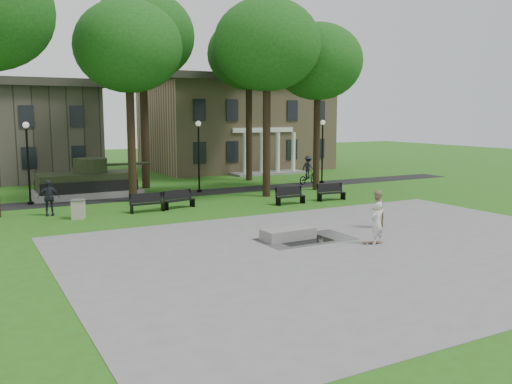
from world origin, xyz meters
The scene contains 25 objects.
ground centered at (0.00, 0.00, 0.00)m, with size 120.00×120.00×0.00m, color #2B5413.
plaza centered at (0.00, -5.00, 0.01)m, with size 22.00×16.00×0.02m, color gray.
footpath centered at (0.00, 12.00, 0.01)m, with size 44.00×2.60×0.01m, color black.
building_right centered at (10.00, 26.00, 4.34)m, with size 17.00×12.00×8.60m.
tree_1 centered at (-4.50, 10.50, 8.95)m, with size 6.20×6.20×11.63m.
tree_2 centered at (3.50, 8.50, 9.32)m, with size 6.60×6.60×12.16m.
tree_3 centered at (8.00, 9.50, 8.60)m, with size 6.00×6.00×11.19m.
tree_4 centered at (-2.00, 16.00, 10.39)m, with size 7.20×7.20×13.50m.
tree_5 centered at (6.50, 16.50, 9.67)m, with size 6.40×6.40×12.44m.
lamp_left centered at (-10.00, 12.30, 2.79)m, with size 0.36×0.36×4.73m.
lamp_mid centered at (0.50, 12.30, 2.79)m, with size 0.36×0.36×4.73m.
lamp_right centered at (10.50, 12.30, 2.79)m, with size 0.36×0.36×4.73m.
tank_monument centered at (-6.46, 14.00, 0.86)m, with size 7.45×3.40×2.40m.
puddle centered at (-1.20, -2.90, 0.02)m, with size 2.20×1.20×0.00m, color black.
concrete_block centered at (-1.67, -2.34, 0.24)m, with size 2.20×1.00×0.45m, color gray.
skateboard centered at (0.87, -4.65, 0.06)m, with size 0.78×0.20×0.07m, color brown.
skateboarder centered at (1.00, -4.74, 0.87)m, with size 0.62×0.41×1.70m, color silver.
friend_watching centered at (3.14, -2.27, 0.88)m, with size 0.83×0.65×1.71m, color tan.
pedestrian_walker centered at (-9.55, 8.12, 0.92)m, with size 1.08×0.45×1.84m, color #21232C.
cyclist centered at (9.27, 12.33, 0.87)m, with size 2.03×1.21×2.13m.
park_bench_0 centered at (-4.84, 6.74, 0.52)m, with size 1.80×0.53×1.00m.
park_bench_1 centered at (-2.92, 7.05, 0.52)m, with size 1.85×0.88×1.00m.
park_bench_2 centered at (3.19, 5.24, 0.52)m, with size 1.81×0.58×1.00m.
park_bench_3 centered at (6.13, 5.28, 0.52)m, with size 1.82×0.60×1.00m.
trash_bin centered at (-8.40, 6.56, 0.49)m, with size 0.85×0.85×0.96m.
Camera 1 is at (-13.35, -20.94, 5.14)m, focal length 38.00 mm.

